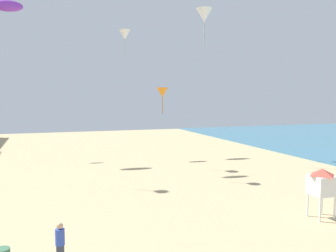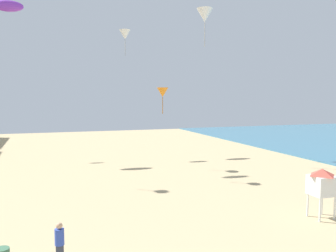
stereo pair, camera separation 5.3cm
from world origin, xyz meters
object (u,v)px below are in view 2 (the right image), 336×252
(kite_flyer, at_px, (60,242))
(kite_purple_parafoil, at_px, (8,6))
(kite_white_delta, at_px, (205,15))
(kite_white_delta_2, at_px, (125,35))
(lifeguard_stand, at_px, (322,183))
(kite_orange_delta, at_px, (163,92))

(kite_flyer, height_order, kite_purple_parafoil, kite_purple_parafoil)
(kite_white_delta, relative_size, kite_white_delta_2, 1.73)
(lifeguard_stand, relative_size, kite_orange_delta, 1.12)
(kite_flyer, distance_m, kite_white_delta_2, 18.72)
(kite_white_delta, height_order, kite_white_delta_2, kite_white_delta)
(lifeguard_stand, relative_size, kite_purple_parafoil, 0.94)
(kite_flyer, height_order, kite_white_delta_2, kite_white_delta_2)
(kite_orange_delta, relative_size, kite_white_delta_2, 1.14)
(kite_flyer, bearing_deg, kite_white_delta, -141.03)
(lifeguard_stand, distance_m, kite_purple_parafoil, 31.08)
(kite_purple_parafoil, relative_size, kite_white_delta, 0.79)
(kite_orange_delta, distance_m, kite_white_delta, 8.44)
(lifeguard_stand, bearing_deg, kite_white_delta, 101.70)
(kite_orange_delta, xyz_separation_m, kite_white_delta_2, (-3.71, -2.06, 4.40))
(lifeguard_stand, bearing_deg, kite_purple_parafoil, 139.89)
(kite_flyer, xyz_separation_m, lifeguard_stand, (12.87, 1.29, 0.92))
(lifeguard_stand, height_order, kite_white_delta_2, kite_white_delta_2)
(kite_purple_parafoil, bearing_deg, lifeguard_stand, -55.17)
(kite_purple_parafoil, distance_m, kite_white_delta_2, 13.79)
(lifeguard_stand, bearing_deg, kite_orange_delta, 117.71)
(kite_white_delta, distance_m, kite_white_delta_2, 9.18)
(kite_orange_delta, relative_size, kite_white_delta, 0.66)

